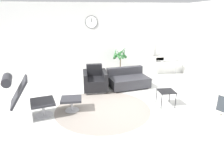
{
  "coord_description": "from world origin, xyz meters",
  "views": [
    {
      "loc": [
        -0.63,
        -4.97,
        2.39
      ],
      "look_at": [
        0.08,
        0.22,
        0.55
      ],
      "focal_mm": 32.0,
      "sensor_mm": 36.0,
      "label": 1
    }
  ],
  "objects": [
    {
      "name": "shelf_unit",
      "position": [
        2.36,
        2.59,
        0.68
      ],
      "size": [
        1.35,
        0.28,
        1.62
      ],
      "color": "#BCBCC1",
      "rests_on": "ground_plane"
    },
    {
      "name": "ottoman",
      "position": [
        -1.03,
        -0.17,
        0.27
      ],
      "size": [
        0.52,
        0.44,
        0.35
      ],
      "color": "#BCBCC1",
      "rests_on": "ground_plane"
    },
    {
      "name": "armchair_red",
      "position": [
        -0.33,
        1.27,
        0.3
      ],
      "size": [
        0.77,
        0.86,
        0.81
      ],
      "rotation": [
        0.0,
        0.0,
        3.16
      ],
      "color": "silver",
      "rests_on": "ground_plane"
    },
    {
      "name": "ground_plane",
      "position": [
        0.0,
        0.0,
        0.0
      ],
      "size": [
        12.0,
        12.0,
        0.0
      ],
      "primitive_type": "plane",
      "color": "silver"
    },
    {
      "name": "wall_back",
      "position": [
        -0.0,
        2.87,
        1.4
      ],
      "size": [
        12.0,
        0.09,
        2.8
      ],
      "color": "silver",
      "rests_on": "ground_plane"
    },
    {
      "name": "couch_low",
      "position": [
        0.8,
        1.43,
        0.23
      ],
      "size": [
        1.45,
        1.12,
        0.63
      ],
      "rotation": [
        0.0,
        0.0,
        3.34
      ],
      "color": "black",
      "rests_on": "ground_plane"
    },
    {
      "name": "potted_plant",
      "position": [
        0.7,
        2.43,
        0.55
      ],
      "size": [
        0.58,
        0.57,
        1.23
      ],
      "color": "silver",
      "rests_on": "ground_plane"
    },
    {
      "name": "lounge_chair",
      "position": [
        -2.06,
        -0.45,
        0.66
      ],
      "size": [
        1.16,
        0.82,
        1.12
      ],
      "rotation": [
        0.0,
        0.0,
        -1.3
      ],
      "color": "#BCBCC1",
      "rests_on": "ground_plane"
    },
    {
      "name": "round_rug",
      "position": [
        -0.22,
        -0.18,
        0.0
      ],
      "size": [
        2.52,
        2.52,
        0.01
      ],
      "color": "gray",
      "rests_on": "ground_plane"
    },
    {
      "name": "side_table",
      "position": [
        1.52,
        -0.2,
        0.38
      ],
      "size": [
        0.43,
        0.43,
        0.43
      ],
      "color": "black",
      "rests_on": "ground_plane"
    }
  ]
}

